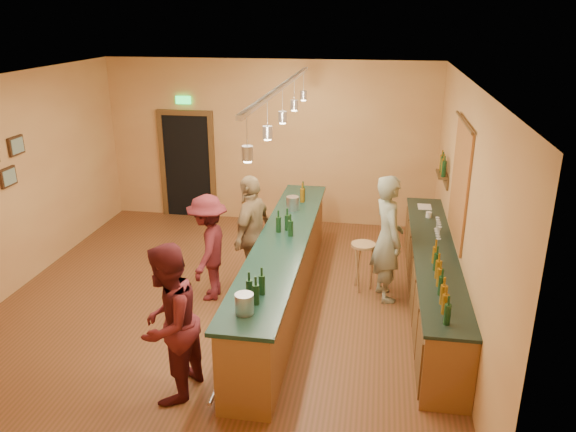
% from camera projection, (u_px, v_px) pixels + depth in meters
% --- Properties ---
extents(floor, '(7.00, 7.00, 0.00)m').
position_uv_depth(floor, '(226.00, 300.00, 8.33)').
color(floor, brown).
rests_on(floor, ground).
extents(ceiling, '(6.50, 7.00, 0.02)m').
position_uv_depth(ceiling, '(216.00, 80.00, 7.23)').
color(ceiling, silver).
rests_on(ceiling, wall_back).
extents(wall_back, '(6.50, 0.02, 3.20)m').
position_uv_depth(wall_back, '(269.00, 143.00, 11.02)').
color(wall_back, '#B97B45').
rests_on(wall_back, floor).
extents(wall_front, '(6.50, 0.02, 3.20)m').
position_uv_depth(wall_front, '(104.00, 331.00, 4.54)').
color(wall_front, '#B97B45').
rests_on(wall_front, floor).
extents(wall_left, '(0.02, 7.00, 3.20)m').
position_uv_depth(wall_left, '(8.00, 187.00, 8.27)').
color(wall_left, '#B97B45').
rests_on(wall_left, floor).
extents(wall_right, '(0.02, 7.00, 3.20)m').
position_uv_depth(wall_right, '(463.00, 210.00, 7.29)').
color(wall_right, '#B97B45').
rests_on(wall_right, floor).
extents(doorway, '(1.15, 0.09, 2.48)m').
position_uv_depth(doorway, '(188.00, 163.00, 11.42)').
color(doorway, black).
rests_on(doorway, wall_back).
extents(tapestry, '(0.03, 1.40, 1.60)m').
position_uv_depth(tapestry, '(460.00, 183.00, 7.58)').
color(tapestry, maroon).
rests_on(tapestry, wall_right).
extents(bottle_shelf, '(0.17, 0.55, 0.54)m').
position_uv_depth(bottle_shelf, '(443.00, 167.00, 9.04)').
color(bottle_shelf, '#4F2E17').
rests_on(bottle_shelf, wall_right).
extents(back_counter, '(0.60, 4.55, 1.27)m').
position_uv_depth(back_counter, '(432.00, 280.00, 7.88)').
color(back_counter, brown).
rests_on(back_counter, floor).
extents(tasting_bar, '(0.73, 5.10, 1.38)m').
position_uv_depth(tasting_bar, '(283.00, 267.00, 7.99)').
color(tasting_bar, brown).
rests_on(tasting_bar, floor).
extents(pendant_track, '(0.11, 4.60, 0.50)m').
position_uv_depth(pendant_track, '(283.00, 99.00, 7.17)').
color(pendant_track, silver).
rests_on(pendant_track, ceiling).
extents(bartender, '(0.65, 0.80, 1.89)m').
position_uv_depth(bartender, '(388.00, 238.00, 8.11)').
color(bartender, gray).
rests_on(bartender, floor).
extents(customer_a, '(0.80, 0.96, 1.80)m').
position_uv_depth(customer_a, '(168.00, 324.00, 5.98)').
color(customer_a, '#59191E').
rests_on(customer_a, floor).
extents(customer_b, '(0.66, 1.13, 1.81)m').
position_uv_depth(customer_b, '(252.00, 233.00, 8.41)').
color(customer_b, '#997A51').
rests_on(customer_b, floor).
extents(customer_c, '(0.63, 1.05, 1.59)m').
position_uv_depth(customer_c, '(208.00, 248.00, 8.16)').
color(customer_c, '#59191E').
rests_on(customer_c, floor).
extents(bar_stool, '(0.37, 0.37, 0.76)m').
position_uv_depth(bar_stool, '(363.00, 252.00, 8.45)').
color(bar_stool, '#AB814D').
rests_on(bar_stool, floor).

